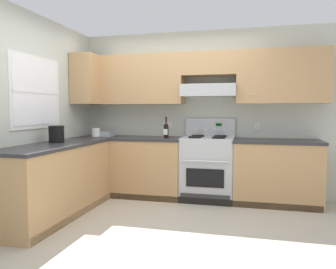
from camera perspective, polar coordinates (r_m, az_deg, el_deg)
The scene contains 10 objects.
ground_plane at distance 4.03m, azimuth -2.80°, elevation -15.05°, with size 7.04×7.04×0.00m, color #B2AA99.
wall_back at distance 5.22m, azimuth 6.39°, elevation 5.82°, with size 4.68×0.57×2.55m.
wall_left at distance 4.71m, azimuth -20.91°, elevation 4.11°, with size 0.47×4.00×2.55m.
counter_back_run at distance 5.04m, azimuth 3.47°, elevation -5.84°, with size 3.60×0.65×0.91m.
counter_left_run at distance 4.41m, azimuth -18.61°, elevation -7.47°, with size 0.63×1.91×0.91m.
stove at distance 5.00m, azimuth 6.78°, elevation -5.62°, with size 0.76×0.62×1.20m.
wine_bottle at distance 5.00m, azimuth -0.32°, elevation 0.83°, with size 0.07×0.07×0.32m.
bowl at distance 5.45m, azimuth -10.95°, elevation -0.04°, with size 0.30×0.21×0.07m.
bucket at distance 4.52m, azimuth -18.50°, elevation 0.13°, with size 0.21×0.21×0.22m.
paper_towel_roll at distance 5.39m, azimuth -12.21°, elevation 0.37°, with size 0.13×0.13×0.14m.
Camera 1 is at (1.11, -3.64, 1.32)m, focal length 35.74 mm.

